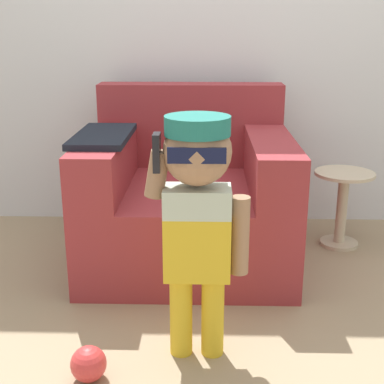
{
  "coord_description": "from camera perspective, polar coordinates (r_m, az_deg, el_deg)",
  "views": [
    {
      "loc": [
        -0.11,
        -2.45,
        1.2
      ],
      "look_at": [
        -0.17,
        -0.24,
        0.51
      ],
      "focal_mm": 50.0,
      "sensor_mm": 36.0,
      "label": 1
    }
  ],
  "objects": [
    {
      "name": "ground_plane",
      "position": [
        2.73,
        3.79,
        -8.74
      ],
      "size": [
        10.0,
        10.0,
        0.0
      ],
      "primitive_type": "plane",
      "color": "#998466"
    },
    {
      "name": "wall_back",
      "position": [
        3.3,
        3.7,
        19.08
      ],
      "size": [
        10.0,
        0.05,
        2.6
      ],
      "color": "silver",
      "rests_on": "ground_plane"
    },
    {
      "name": "armchair",
      "position": [
        2.83,
        -0.4,
        -0.67
      ],
      "size": [
        1.06,
        1.01,
        0.89
      ],
      "color": "maroon",
      "rests_on": "ground_plane"
    },
    {
      "name": "person_child",
      "position": [
        1.87,
        0.62,
        -1.07
      ],
      "size": [
        0.37,
        0.28,
        0.91
      ],
      "color": "gold",
      "rests_on": "ground_plane"
    },
    {
      "name": "side_table",
      "position": [
        3.1,
        15.75,
        -0.95
      ],
      "size": [
        0.33,
        0.33,
        0.43
      ],
      "color": "beige",
      "rests_on": "ground_plane"
    },
    {
      "name": "toy_ball",
      "position": [
        2.0,
        -10.98,
        -17.56
      ],
      "size": [
        0.13,
        0.13,
        0.13
      ],
      "color": "#D13838",
      "rests_on": "ground_plane"
    }
  ]
}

